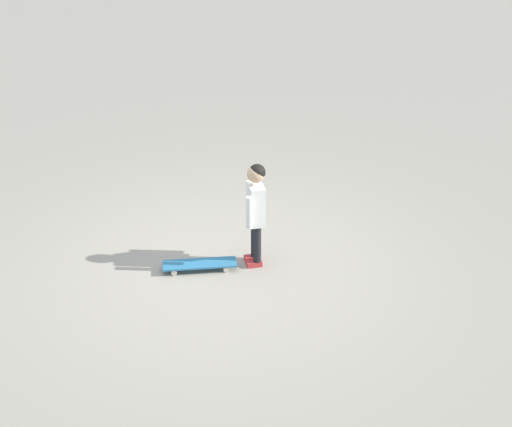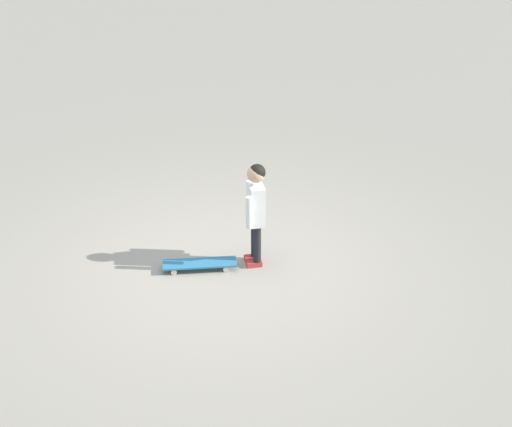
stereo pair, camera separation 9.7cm
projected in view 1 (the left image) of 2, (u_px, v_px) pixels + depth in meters
ground_plane at (216, 267)px, 7.32m from camera, size 50.00×50.00×0.00m
child_person at (256, 204)px, 7.09m from camera, size 0.28×0.36×1.06m
skateboard at (200, 264)px, 7.25m from camera, size 0.59×0.68×0.07m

